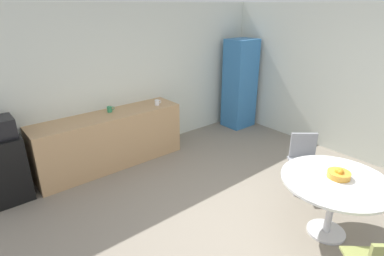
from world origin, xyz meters
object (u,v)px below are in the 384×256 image
Objects in this scene: mini_fridge at (4,169)px; chair_gray at (304,155)px; mug_white at (157,102)px; locker_cabinet at (240,84)px; round_table at (335,189)px; fruit_bowl at (339,174)px; mug_green at (110,109)px.

mini_fridge is 1.12× the size of chair_gray.
chair_gray is 2.58m from mug_white.
locker_cabinet reaches higher than round_table.
chair_gray is 1.00m from fruit_bowl.
mug_white is at bearing -12.76° from mug_green.
mug_green is (1.65, 0.09, 0.48)m from mini_fridge.
mug_green reaches higher than mini_fridge.
mug_green is (-0.81, 0.18, 0.00)m from mug_white.
locker_cabinet is 2.28× the size of chair_gray.
fruit_bowl is at bearing -48.49° from mini_fridge.
locker_cabinet is (4.60, -0.10, 0.48)m from mini_fridge.
mini_fridge reaches higher than round_table.
mug_green is at bearing 108.67° from round_table.
mug_green is (-1.78, 2.53, 0.43)m from chair_gray.
chair_gray is 6.43× the size of mug_green.
locker_cabinet is 3.57m from fruit_bowl.
fruit_bowl is 3.51m from mug_green.
mini_fridge is at bearing 144.57° from chair_gray.
mug_white is at bearing 179.72° from locker_cabinet.
fruit_bowl is (2.84, -3.20, 0.32)m from mini_fridge.
round_table is (-1.82, -3.12, -0.33)m from locker_cabinet.
mug_white reaches higher than chair_gray.
mug_green is (-1.12, 3.31, 0.33)m from round_table.
mini_fridge is at bearing 130.77° from round_table.
chair_gray is at bearing -116.48° from locker_cabinet.
mug_white is 0.83m from mug_green.
mug_green reaches higher than fruit_bowl.
mini_fridge is 0.49× the size of locker_cabinet.
locker_cabinet is at bearing 63.52° from chair_gray.
locker_cabinet is 14.67× the size of mug_white.
round_table is at bearing -71.33° from mug_green.
fruit_bowl is at bearing -127.85° from chair_gray.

